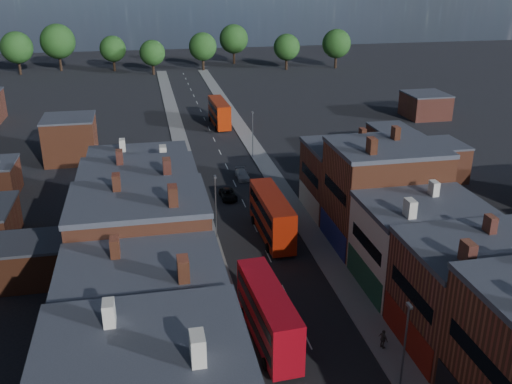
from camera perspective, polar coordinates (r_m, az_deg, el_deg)
name	(u,v)px	position (r m, az deg, el deg)	size (l,w,h in m)	color
pavement_west	(191,182)	(88.74, -6.52, 1.05)	(3.00, 200.00, 0.12)	gray
pavement_east	(273,176)	(90.61, 1.69, 1.63)	(3.00, 200.00, 0.12)	gray
terrace_west	(146,363)	(41.52, -10.92, -16.42)	(12.00, 80.00, 11.77)	brown
terrace_east	(512,317)	(49.47, 24.22, -11.29)	(12.00, 80.00, 11.77)	brown
lamp_post_1	(405,343)	(45.96, 14.67, -14.39)	(0.25, 0.70, 8.12)	slate
lamp_post_2	(216,202)	(68.64, -4.05, -1.05)	(0.25, 0.70, 8.12)	slate
lamp_post_3	(253,131)	(98.23, -0.34, 6.10)	(0.25, 0.70, 8.12)	slate
bus_0	(268,313)	(51.22, 1.22, -12.04)	(3.62, 12.08, 5.15)	#B10A17
bus_1	(272,215)	(69.53, 1.58, -2.29)	(3.36, 12.58, 5.41)	#A21D09
bus_2	(219,112)	(119.29, -3.70, 7.96)	(3.38, 12.19, 5.23)	#A02407
car_2	(228,194)	(81.77, -2.80, -0.24)	(2.12, 4.61, 1.28)	black
car_3	(242,175)	(89.43, -1.39, 1.76)	(1.80, 4.42, 1.28)	silver
ped_3	(383,339)	(52.34, 12.60, -14.15)	(1.06, 0.48, 1.81)	#514B46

